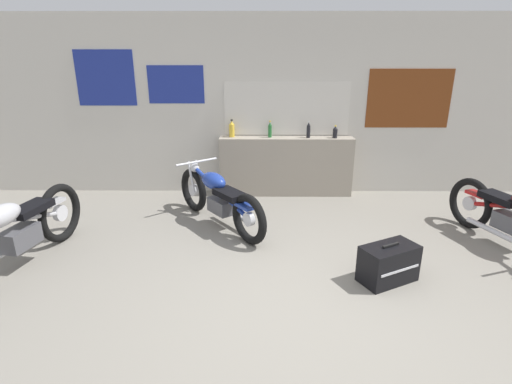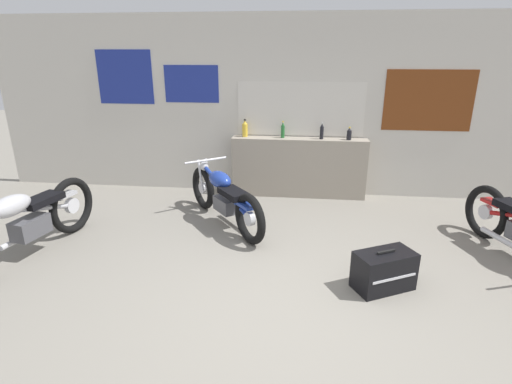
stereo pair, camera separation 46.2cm
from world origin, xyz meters
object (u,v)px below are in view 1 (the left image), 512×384
(bottle_leftmost, at_px, (232,129))
(motorcycle_blue, at_px, (219,198))
(bottle_left_center, at_px, (270,130))
(hard_case_black, at_px, (388,263))
(motorcycle_silver, at_px, (14,233))
(bottle_right_center, at_px, (335,132))
(bottle_center, at_px, (308,130))

(bottle_leftmost, height_order, motorcycle_blue, bottle_leftmost)
(bottle_left_center, bearing_deg, hard_case_black, -66.66)
(motorcycle_blue, distance_m, motorcycle_silver, 2.37)
(bottle_left_center, bearing_deg, motorcycle_blue, -118.77)
(motorcycle_blue, xyz_separation_m, hard_case_black, (1.86, -1.38, -0.19))
(bottle_right_center, bearing_deg, bottle_leftmost, 177.41)
(bottle_center, height_order, hard_case_black, bottle_center)
(motorcycle_silver, bearing_deg, bottle_right_center, 32.70)
(bottle_left_center, bearing_deg, bottle_right_center, -2.85)
(bottle_leftmost, xyz_separation_m, motorcycle_silver, (-2.16, -2.50, -0.64))
(motorcycle_blue, bearing_deg, bottle_left_center, 61.23)
(hard_case_black, bearing_deg, bottle_leftmost, 123.13)
(bottle_center, relative_size, motorcycle_silver, 0.12)
(bottle_center, bearing_deg, hard_case_black, -78.26)
(bottle_center, relative_size, hard_case_black, 0.40)
(motorcycle_blue, relative_size, hard_case_black, 2.49)
(bottle_leftmost, bearing_deg, bottle_left_center, -2.15)
(bottle_center, distance_m, bottle_right_center, 0.42)
(bottle_center, relative_size, bottle_right_center, 1.33)
(bottle_left_center, height_order, motorcycle_silver, bottle_left_center)
(motorcycle_silver, height_order, hard_case_black, motorcycle_silver)
(bottle_leftmost, distance_m, hard_case_black, 3.34)
(hard_case_black, bearing_deg, motorcycle_blue, 143.46)
(bottle_left_center, distance_m, bottle_center, 0.61)
(bottle_center, xyz_separation_m, hard_case_black, (0.55, -2.64, -0.87))
(bottle_center, bearing_deg, motorcycle_blue, -136.30)
(bottle_leftmost, relative_size, motorcycle_silver, 0.13)
(bottle_right_center, bearing_deg, motorcycle_blue, -144.39)
(bottle_left_center, relative_size, bottle_right_center, 1.32)
(bottle_leftmost, relative_size, hard_case_black, 0.42)
(bottle_leftmost, distance_m, bottle_center, 1.21)
(motorcycle_silver, xyz_separation_m, hard_case_black, (3.92, -0.19, -0.24))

